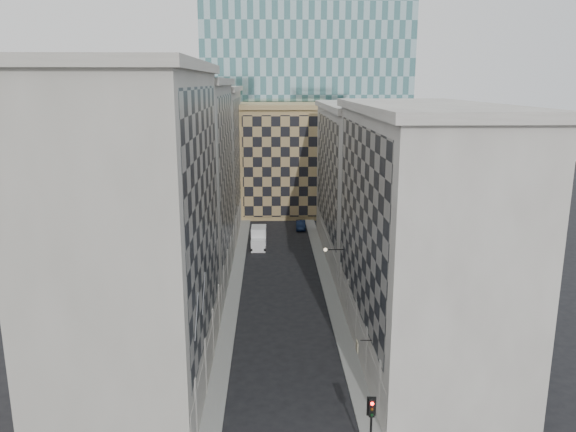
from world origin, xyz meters
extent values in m
cube|color=gray|center=(-5.25, 30.00, 0.07)|extent=(1.50, 100.00, 0.15)
cube|color=gray|center=(5.25, 30.00, 0.07)|extent=(1.50, 100.00, 0.15)
cube|color=#9E9A8E|center=(-11.00, 11.00, 11.50)|extent=(10.00, 22.00, 23.00)
cube|color=gray|center=(-6.12, 11.00, 13.00)|extent=(0.25, 19.36, 18.00)
cube|color=#9E9A8E|center=(-6.20, 11.00, 1.60)|extent=(0.45, 21.12, 3.20)
cube|color=#9E9A8E|center=(-11.00, 11.00, 23.35)|extent=(10.80, 22.80, 0.70)
cylinder|color=#9E9A8E|center=(-6.35, 2.75, 2.20)|extent=(0.90, 0.90, 4.40)
cylinder|color=#9E9A8E|center=(-6.35, 8.25, 2.20)|extent=(0.90, 0.90, 4.40)
cylinder|color=#9E9A8E|center=(-6.35, 13.75, 2.20)|extent=(0.90, 0.90, 4.40)
cylinder|color=#9E9A8E|center=(-6.35, 19.25, 2.20)|extent=(0.90, 0.90, 4.40)
cube|color=gray|center=(-11.00, 33.00, 11.00)|extent=(10.00, 22.00, 22.00)
cube|color=gray|center=(-6.12, 33.00, 12.50)|extent=(0.25, 19.36, 17.00)
cube|color=gray|center=(-6.20, 33.00, 1.60)|extent=(0.45, 21.12, 3.20)
cube|color=gray|center=(-11.00, 33.00, 22.35)|extent=(10.80, 22.80, 0.70)
cylinder|color=gray|center=(-6.35, 24.75, 2.20)|extent=(0.90, 0.90, 4.40)
cylinder|color=gray|center=(-6.35, 30.25, 2.20)|extent=(0.90, 0.90, 4.40)
cylinder|color=gray|center=(-6.35, 35.75, 2.20)|extent=(0.90, 0.90, 4.40)
cylinder|color=gray|center=(-6.35, 41.25, 2.20)|extent=(0.90, 0.90, 4.40)
cube|color=#9E9A8E|center=(-11.00, 55.00, 10.50)|extent=(10.00, 22.00, 21.00)
cube|color=gray|center=(-6.12, 55.00, 12.00)|extent=(0.25, 19.36, 16.00)
cube|color=#9E9A8E|center=(-6.20, 55.00, 1.60)|extent=(0.45, 21.12, 3.20)
cube|color=#9E9A8E|center=(-11.00, 55.00, 21.35)|extent=(10.80, 22.80, 0.70)
cylinder|color=#9E9A8E|center=(-6.35, 46.75, 2.20)|extent=(0.90, 0.90, 4.40)
cylinder|color=#9E9A8E|center=(-6.35, 52.25, 2.20)|extent=(0.90, 0.90, 4.40)
cylinder|color=#9E9A8E|center=(-6.35, 57.75, 2.20)|extent=(0.90, 0.90, 4.40)
cylinder|color=#9E9A8E|center=(-6.35, 63.25, 2.20)|extent=(0.90, 0.90, 4.40)
cube|color=#A6A098|center=(11.00, 15.00, 10.00)|extent=(10.00, 26.00, 20.00)
cube|color=gray|center=(6.12, 15.00, 11.50)|extent=(0.25, 22.88, 15.00)
cube|color=#A6A098|center=(6.20, 15.00, 1.60)|extent=(0.45, 24.96, 3.20)
cube|color=#A6A098|center=(11.00, 15.00, 20.35)|extent=(10.80, 26.80, 0.70)
cylinder|color=#A6A098|center=(6.35, 4.60, 2.20)|extent=(0.90, 0.90, 4.40)
cylinder|color=#A6A098|center=(6.35, 9.80, 2.20)|extent=(0.90, 0.90, 4.40)
cylinder|color=#A6A098|center=(6.35, 15.00, 2.20)|extent=(0.90, 0.90, 4.40)
cylinder|color=#A6A098|center=(6.35, 20.20, 2.20)|extent=(0.90, 0.90, 4.40)
cylinder|color=#A6A098|center=(6.35, 25.40, 2.20)|extent=(0.90, 0.90, 4.40)
cube|color=#A6A098|center=(11.00, 42.00, 9.50)|extent=(10.00, 28.00, 19.00)
cube|color=gray|center=(6.12, 42.00, 11.00)|extent=(0.25, 24.64, 14.00)
cube|color=#A6A098|center=(6.20, 42.00, 1.60)|extent=(0.45, 26.88, 3.20)
cube|color=#A6A098|center=(11.00, 42.00, 19.35)|extent=(10.80, 28.80, 0.70)
cube|color=#9C8653|center=(2.00, 68.00, 9.00)|extent=(16.00, 14.00, 18.00)
cube|color=tan|center=(2.00, 60.90, 9.00)|extent=(15.20, 0.25, 16.50)
cube|color=#9C8653|center=(2.00, 68.00, 18.40)|extent=(16.80, 14.80, 0.80)
cube|color=#2B2621|center=(0.00, 82.00, 14.00)|extent=(6.00, 6.00, 28.00)
cube|color=#2B2621|center=(0.00, 82.00, 28.70)|extent=(7.00, 7.00, 1.40)
cylinder|color=gray|center=(-5.90, 4.00, 8.00)|extent=(0.10, 2.33, 2.33)
cylinder|color=gray|center=(-5.90, 8.00, 8.00)|extent=(0.10, 2.33, 2.33)
cylinder|color=black|center=(5.10, 24.00, 6.20)|extent=(1.80, 0.08, 0.08)
sphere|color=#FFE5B2|center=(4.20, 24.00, 6.20)|extent=(0.36, 0.36, 0.36)
cube|color=black|center=(4.59, 0.04, 3.86)|extent=(0.35, 0.30, 1.09)
cube|color=black|center=(4.60, 0.22, 3.86)|extent=(0.55, 0.07, 1.24)
sphere|color=#FF0C07|center=(4.58, -0.11, 4.23)|extent=(0.20, 0.20, 0.20)
sphere|color=#331E05|center=(4.58, -0.11, 3.86)|extent=(0.20, 0.20, 0.20)
sphere|color=black|center=(4.58, -0.11, 3.50)|extent=(0.20, 0.20, 0.20)
cube|color=white|center=(-2.87, 44.26, 0.79)|extent=(1.97, 2.15, 1.59)
cube|color=white|center=(-2.83, 46.56, 1.37)|extent=(2.07, 3.21, 2.74)
cylinder|color=black|center=(-3.76, 43.57, 0.40)|extent=(0.28, 0.80, 0.79)
cylinder|color=black|center=(-1.99, 43.54, 0.40)|extent=(0.28, 0.80, 0.79)
cylinder|color=black|center=(-3.70, 47.63, 0.40)|extent=(0.28, 0.80, 0.79)
cylinder|color=black|center=(-1.94, 47.60, 0.40)|extent=(0.28, 0.80, 0.79)
imported|color=black|center=(3.50, 55.36, 0.68)|extent=(1.56, 4.15, 1.35)
cylinder|color=black|center=(5.60, 8.01, 4.24)|extent=(0.87, 0.06, 0.06)
cube|color=tan|center=(4.96, 8.01, 3.80)|extent=(0.07, 0.76, 0.76)
camera|label=1|loc=(-1.23, -28.87, 22.29)|focal=35.00mm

